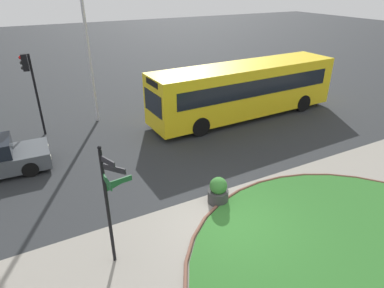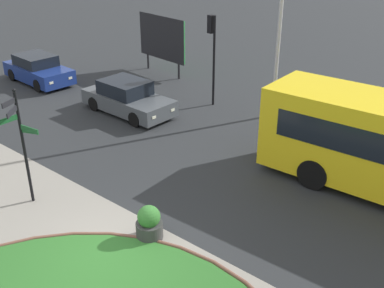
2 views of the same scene
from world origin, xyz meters
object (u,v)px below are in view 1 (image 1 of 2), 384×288
bus_yellow (245,89)px  lamppost_tall (88,43)px  planter_near_signpost (218,191)px  traffic_light_near (30,77)px  signpost_directional (110,197)px

bus_yellow → lamppost_tall: (-7.66, 3.25, 2.62)m
bus_yellow → planter_near_signpost: size_ratio=11.33×
traffic_light_near → planter_near_signpost: size_ratio=4.09×
signpost_directional → bus_yellow: (9.69, 7.48, -0.56)m
bus_yellow → planter_near_signpost: bus_yellow is taller
bus_yellow → traffic_light_near: traffic_light_near is taller
traffic_light_near → lamppost_tall: (2.98, 0.57, 1.25)m
traffic_light_near → planter_near_signpost: (4.91, -9.13, -2.52)m
lamppost_tall → planter_near_signpost: size_ratio=7.89×
bus_yellow → lamppost_tall: size_ratio=1.43×
traffic_light_near → planter_near_signpost: traffic_light_near is taller
bus_yellow → lamppost_tall: lamppost_tall is taller
signpost_directional → bus_yellow: size_ratio=0.32×
signpost_directional → traffic_light_near: size_ratio=0.89×
signpost_directional → lamppost_tall: 11.11m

